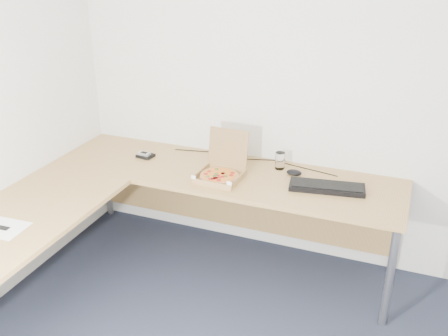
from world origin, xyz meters
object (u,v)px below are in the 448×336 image
at_px(desk, 154,194).
at_px(drinking_glass, 280,161).
at_px(wallet, 146,156).
at_px(keyboard, 327,187).
at_px(pizza_box, 220,173).

distance_m(desk, drinking_glass, 0.93).
distance_m(desk, wallet, 0.57).
bearing_deg(drinking_glass, desk, -136.96).
xyz_separation_m(desk, wallet, (-0.33, 0.47, 0.04)).
bearing_deg(keyboard, drinking_glass, 142.07).
bearing_deg(wallet, pizza_box, -2.45).
xyz_separation_m(drinking_glass, keyboard, (0.38, -0.21, -0.05)).
bearing_deg(keyboard, desk, -167.19).
xyz_separation_m(desk, keyboard, (1.05, 0.42, 0.04)).
bearing_deg(wallet, keyboard, 7.42).
height_order(keyboard, wallet, keyboard).
bearing_deg(keyboard, pizza_box, 178.33).
relative_size(drinking_glass, wallet, 1.05).
xyz_separation_m(drinking_glass, wallet, (-1.00, -0.16, -0.05)).
height_order(pizza_box, drinking_glass, pizza_box).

